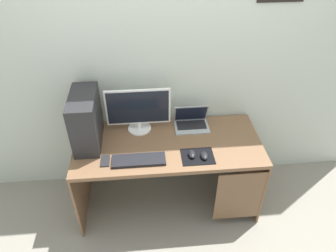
% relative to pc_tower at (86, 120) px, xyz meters
% --- Properties ---
extents(ground_plane, '(8.00, 8.00, 0.00)m').
position_rel_pc_tower_xyz_m(ground_plane, '(0.65, -0.09, -0.94)').
color(ground_plane, gray).
extents(wall_back, '(4.00, 0.05, 2.60)m').
position_rel_pc_tower_xyz_m(wall_back, '(0.66, 0.30, 0.36)').
color(wall_back, beige).
rests_on(wall_back, ground_plane).
extents(desk, '(1.57, 0.69, 0.72)m').
position_rel_pc_tower_xyz_m(desk, '(0.67, -0.10, -0.36)').
color(desk, brown).
rests_on(desk, ground_plane).
extents(pc_tower, '(0.20, 0.45, 0.45)m').
position_rel_pc_tower_xyz_m(pc_tower, '(0.00, 0.00, 0.00)').
color(pc_tower, '#232326').
rests_on(pc_tower, desk).
extents(monitor, '(0.55, 0.20, 0.41)m').
position_rel_pc_tower_xyz_m(monitor, '(0.42, 0.12, -0.02)').
color(monitor, white).
rests_on(monitor, desk).
extents(laptop, '(0.30, 0.21, 0.20)m').
position_rel_pc_tower_xyz_m(laptop, '(0.88, 0.14, -0.18)').
color(laptop, '#9EA3A8').
rests_on(laptop, desk).
extents(keyboard, '(0.42, 0.14, 0.02)m').
position_rel_pc_tower_xyz_m(keyboard, '(0.41, -0.28, -0.21)').
color(keyboard, black).
rests_on(keyboard, desk).
extents(mousepad, '(0.26, 0.20, 0.00)m').
position_rel_pc_tower_xyz_m(mousepad, '(0.87, -0.27, -0.22)').
color(mousepad, black).
rests_on(mousepad, desk).
extents(mouse_left, '(0.06, 0.10, 0.03)m').
position_rel_pc_tower_xyz_m(mouse_left, '(0.83, -0.26, -0.20)').
color(mouse_left, black).
rests_on(mouse_left, mousepad).
extents(mouse_right, '(0.06, 0.10, 0.03)m').
position_rel_pc_tower_xyz_m(mouse_right, '(0.92, -0.29, -0.20)').
color(mouse_right, black).
rests_on(mouse_right, mousepad).
extents(cell_phone, '(0.07, 0.13, 0.01)m').
position_rel_pc_tower_xyz_m(cell_phone, '(0.14, -0.26, -0.22)').
color(cell_phone, '#232326').
rests_on(cell_phone, desk).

